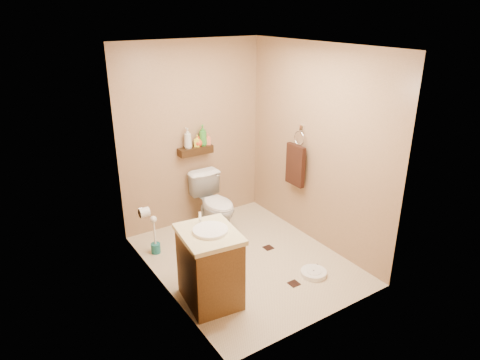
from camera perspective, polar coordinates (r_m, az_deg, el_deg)
ground at (r=5.09m, az=0.72°, el=-10.56°), size 2.50×2.50×0.00m
wall_back at (r=5.58m, az=-6.40°, el=5.89°), size 2.00×0.04×2.40m
wall_front at (r=3.66m, az=11.76°, el=-3.36°), size 2.00×0.04×2.40m
wall_left at (r=4.12m, az=-10.85°, el=-0.36°), size 0.04×2.50×2.40m
wall_right at (r=5.15m, az=10.10°, el=4.28°), size 0.04×2.50×2.40m
ceiling at (r=4.30m, az=0.88°, el=17.49°), size 2.00×2.50×0.02m
wall_shelf at (r=5.57m, az=-5.95°, el=3.93°), size 0.46×0.14×0.10m
floor_accents at (r=5.07m, az=1.84°, el=-10.63°), size 1.18×1.34×0.01m
toilet at (r=5.56m, az=-3.36°, el=-3.18°), size 0.43×0.74×0.75m
vanity at (r=4.27m, az=-4.05°, el=-11.33°), size 0.59×0.69×0.89m
bathroom_scale at (r=4.88m, az=9.78°, el=-12.11°), size 0.36×0.36×0.06m
toilet_brush at (r=5.23m, az=-11.25°, el=-7.86°), size 0.11×0.11×0.49m
towel_ring at (r=5.35m, az=7.44°, el=2.25°), size 0.12×0.30×0.76m
toilet_paper at (r=4.94m, az=-12.67°, el=-4.23°), size 0.12×0.11×0.12m
bottle_a at (r=5.47m, az=-6.98°, el=5.55°), size 0.12×0.12×0.26m
bottle_b at (r=5.54m, az=-5.74°, el=5.21°), size 0.10×0.10×0.15m
bottle_c at (r=5.55m, az=-5.57°, el=5.17°), size 0.15×0.15×0.14m
bottle_d at (r=5.56m, az=-4.98°, el=5.96°), size 0.15×0.15×0.27m
bottle_e at (r=5.61m, az=-4.30°, el=5.45°), size 0.09×0.09×0.15m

